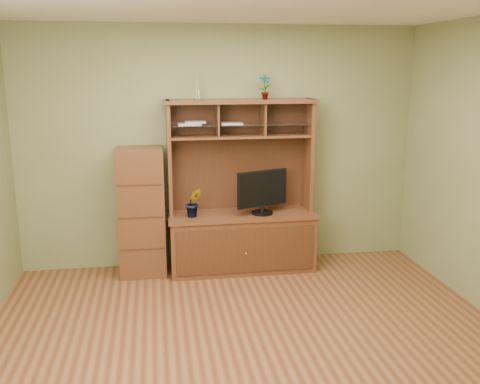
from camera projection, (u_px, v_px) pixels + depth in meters
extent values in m
cube|color=#582D19|center=(252.00, 345.00, 4.44)|extent=(4.50, 4.00, 0.02)
cube|color=white|center=(254.00, 0.00, 3.82)|extent=(4.50, 4.00, 0.02)
cube|color=#646C3F|center=(220.00, 147.00, 6.06)|extent=(4.50, 0.02, 2.70)
cube|color=#646C3F|center=(342.00, 290.00, 2.20)|extent=(4.50, 0.02, 2.70)
cube|color=#472514|center=(242.00, 242.00, 6.03)|extent=(1.60, 0.55, 0.62)
cube|color=#351C0E|center=(246.00, 250.00, 5.76)|extent=(1.50, 0.01, 0.50)
sphere|color=silver|center=(246.00, 254.00, 5.76)|extent=(0.02, 0.02, 0.02)
cube|color=#472514|center=(242.00, 215.00, 5.96)|extent=(1.64, 0.59, 0.03)
cube|color=#472514|center=(169.00, 158.00, 5.79)|extent=(0.04, 0.35, 1.25)
cube|color=#472514|center=(308.00, 155.00, 6.03)|extent=(0.04, 0.35, 1.25)
cube|color=#351C0E|center=(238.00, 154.00, 6.07)|extent=(1.52, 0.02, 1.25)
cube|color=#472514|center=(240.00, 101.00, 5.77)|extent=(1.66, 0.40, 0.04)
cube|color=#472514|center=(240.00, 136.00, 5.86)|extent=(1.52, 0.32, 0.02)
cube|color=#472514|center=(217.00, 120.00, 5.78)|extent=(0.02, 0.31, 0.35)
cube|color=#472514|center=(263.00, 119.00, 5.85)|extent=(0.02, 0.31, 0.35)
cube|color=silver|center=(240.00, 124.00, 5.82)|extent=(1.50, 0.27, 0.01)
cylinder|color=black|center=(262.00, 213.00, 5.93)|extent=(0.24, 0.24, 0.02)
cylinder|color=black|center=(262.00, 208.00, 5.92)|extent=(0.05, 0.05, 0.08)
cube|color=black|center=(262.00, 189.00, 5.87)|extent=(0.59, 0.27, 0.40)
imported|color=#2D5B1F|center=(194.00, 203.00, 5.78)|extent=(0.18, 0.14, 0.32)
imported|color=#406D26|center=(265.00, 87.00, 5.78)|extent=(0.15, 0.11, 0.26)
cylinder|color=silver|center=(197.00, 95.00, 5.68)|extent=(0.06, 0.06, 0.10)
cylinder|color=#A38F51|center=(197.00, 81.00, 5.65)|extent=(0.04, 0.04, 0.18)
cube|color=#ADADB2|center=(189.00, 124.00, 5.74)|extent=(0.25, 0.20, 0.02)
cube|color=#ADADB2|center=(196.00, 122.00, 5.74)|extent=(0.24, 0.19, 0.02)
cube|color=#ADADB2|center=(231.00, 123.00, 5.81)|extent=(0.23, 0.18, 0.02)
cube|color=#472514|center=(141.00, 212.00, 5.82)|extent=(0.50, 0.45, 1.40)
cube|color=#351C0E|center=(142.00, 249.00, 5.68)|extent=(0.46, 0.01, 0.02)
cube|color=#351C0E|center=(141.00, 218.00, 5.60)|extent=(0.46, 0.01, 0.01)
cube|color=#351C0E|center=(140.00, 185.00, 5.52)|extent=(0.46, 0.01, 0.02)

